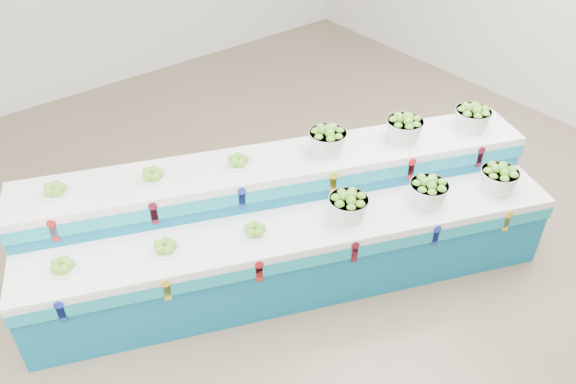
# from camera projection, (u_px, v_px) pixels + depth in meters

# --- Properties ---
(ground) EXTENTS (10.00, 10.00, 0.00)m
(ground) POSITION_uv_depth(u_px,v_px,m) (269.00, 330.00, 4.72)
(ground) COLOR brown
(ground) RESTS_ON ground
(display_stand) EXTENTS (4.59, 2.77, 1.02)m
(display_stand) POSITION_uv_depth(u_px,v_px,m) (288.00, 225.00, 5.00)
(display_stand) COLOR #0E6D98
(display_stand) RESTS_ON ground
(plate_lower_left) EXTENTS (0.28, 0.28, 0.10)m
(plate_lower_left) POSITION_uv_depth(u_px,v_px,m) (62.00, 266.00, 4.23)
(plate_lower_left) COLOR white
(plate_lower_left) RESTS_ON display_stand
(plate_lower_mid) EXTENTS (0.28, 0.28, 0.10)m
(plate_lower_mid) POSITION_uv_depth(u_px,v_px,m) (165.00, 246.00, 4.39)
(plate_lower_mid) COLOR white
(plate_lower_mid) RESTS_ON display_stand
(plate_lower_right) EXTENTS (0.28, 0.28, 0.10)m
(plate_lower_right) POSITION_uv_depth(u_px,v_px,m) (255.00, 230.00, 4.55)
(plate_lower_right) COLOR white
(plate_lower_right) RESTS_ON display_stand
(basket_lower_left) EXTENTS (0.43, 0.43, 0.24)m
(basket_lower_left) POSITION_uv_depth(u_px,v_px,m) (348.00, 206.00, 4.68)
(basket_lower_left) COLOR silver
(basket_lower_left) RESTS_ON display_stand
(basket_lower_mid) EXTENTS (0.43, 0.43, 0.24)m
(basket_lower_mid) POSITION_uv_depth(u_px,v_px,m) (428.00, 191.00, 4.84)
(basket_lower_mid) COLOR silver
(basket_lower_mid) RESTS_ON display_stand
(basket_lower_right) EXTENTS (0.43, 0.43, 0.24)m
(basket_lower_right) POSITION_uv_depth(u_px,v_px,m) (499.00, 178.00, 4.98)
(basket_lower_right) COLOR silver
(basket_lower_right) RESTS_ON display_stand
(plate_upper_left) EXTENTS (0.28, 0.28, 0.10)m
(plate_upper_left) POSITION_uv_depth(u_px,v_px,m) (55.00, 190.00, 4.47)
(plate_upper_left) COLOR white
(plate_upper_left) RESTS_ON display_stand
(plate_upper_mid) EXTENTS (0.28, 0.28, 0.10)m
(plate_upper_mid) POSITION_uv_depth(u_px,v_px,m) (152.00, 174.00, 4.64)
(plate_upper_mid) COLOR white
(plate_upper_mid) RESTS_ON display_stand
(plate_upper_right) EXTENTS (0.28, 0.28, 0.10)m
(plate_upper_right) POSITION_uv_depth(u_px,v_px,m) (238.00, 161.00, 4.79)
(plate_upper_right) COLOR white
(plate_upper_right) RESTS_ON display_stand
(basket_upper_left) EXTENTS (0.43, 0.43, 0.24)m
(basket_upper_left) POSITION_uv_depth(u_px,v_px,m) (328.00, 140.00, 4.92)
(basket_upper_left) COLOR silver
(basket_upper_left) RESTS_ON display_stand
(basket_upper_mid) EXTENTS (0.43, 0.43, 0.24)m
(basket_upper_mid) POSITION_uv_depth(u_px,v_px,m) (404.00, 128.00, 5.08)
(basket_upper_mid) COLOR silver
(basket_upper_mid) RESTS_ON display_stand
(basket_upper_right) EXTENTS (0.43, 0.43, 0.24)m
(basket_upper_right) POSITION_uv_depth(u_px,v_px,m) (472.00, 117.00, 5.23)
(basket_upper_right) COLOR silver
(basket_upper_right) RESTS_ON display_stand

